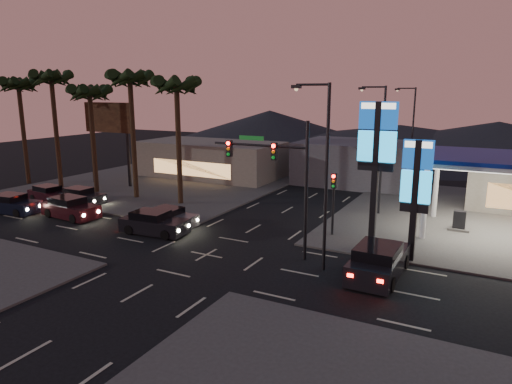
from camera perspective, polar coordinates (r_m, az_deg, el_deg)
The scene contains 28 objects.
ground at distance 27.69m, azimuth -6.22°, elevation -7.81°, with size 140.00×140.00×0.00m, color black.
corner_lot_ne at distance 38.70m, azimuth 28.82°, elevation -3.34°, with size 24.00×24.00×0.12m, color #47443F.
corner_lot_nw at distance 49.33m, azimuth -11.37°, elevation 1.08°, with size 24.00×24.00×0.12m, color #47443F.
pylon_sign_tall at distance 27.86m, azimuth 14.85°, elevation 5.52°, with size 2.20×0.35×9.00m.
pylon_sign_short at distance 26.70m, azimuth 19.38°, elevation 1.17°, with size 1.60×0.35×7.00m.
traffic_signal_mast at distance 26.23m, azimuth 2.80°, elevation 2.94°, with size 6.10×0.39×8.00m.
pedestal_signal at distance 30.63m, azimuth 9.66°, elevation -0.24°, with size 0.32×0.39×4.30m.
streetlight_near at distance 24.13m, azimuth 8.38°, elevation 3.17°, with size 2.14×0.25×10.00m.
streetlight_mid at distance 36.55m, azimuth 15.21°, elevation 5.97°, with size 2.14×0.25×10.00m.
streetlight_far at distance 50.26m, azimuth 18.77°, elevation 7.39°, with size 2.14×0.25×10.00m.
palm_a at distance 38.97m, azimuth -9.88°, elevation 12.06°, with size 4.41×4.41×10.86m.
palm_b at distance 42.19m, azimuth -15.45°, elevation 12.56°, with size 4.41×4.41×11.46m.
palm_c at distance 45.73m, azimuth -20.05°, elevation 10.85°, with size 4.41×4.41×10.26m.
palm_d at distance 49.52m, azimuth -24.17°, elevation 12.06°, with size 4.41×4.41×11.66m.
palm_e at distance 53.51m, azimuth -27.51°, elevation 11.11°, with size 4.41×4.41×11.06m.
billboard at distance 49.33m, azimuth -18.01°, elevation 8.08°, with size 6.00×0.30×8.50m.
building_far_west at distance 52.61m, azimuth -5.65°, elevation 4.11°, with size 16.00×8.00×4.00m, color #726B5B.
building_far_mid at distance 49.69m, azimuth 12.65°, elevation 3.61°, with size 12.00×9.00×4.40m, color #4C4C51.
hill_left at distance 90.86m, azimuth 1.73°, elevation 8.27°, with size 40.00×40.00×6.00m, color black.
hill_right at distance 81.81m, azimuth 27.96°, elevation 6.03°, with size 50.00×50.00×5.00m, color black.
hill_center at distance 83.14m, azimuth 17.52°, elevation 6.63°, with size 60.00×60.00×4.00m, color black.
car_lane_a_front at distance 32.13m, azimuth -12.66°, elevation -3.83°, with size 4.88×2.32×1.55m.
car_lane_a_mid at distance 38.13m, azimuth -22.20°, elevation -1.87°, with size 5.05×2.42×1.60m.
car_lane_a_rear at distance 41.60m, azimuth -28.23°, elevation -1.36°, with size 4.80×2.38×1.52m.
car_lane_b_front at distance 33.85m, azimuth -10.63°, elevation -3.10°, with size 4.10×1.86×1.32m.
car_lane_b_mid at distance 42.40m, azimuth -21.06°, elevation -0.52°, with size 4.39×1.91×1.42m.
car_lane_b_rear at distance 44.53m, azimuth -24.42°, elevation -0.23°, with size 4.42×2.20×1.40m.
suv_station at distance 25.06m, azimuth 15.07°, elevation -8.38°, with size 2.43×5.40×1.78m.
Camera 1 is at (14.62, -21.50, 9.53)m, focal length 32.00 mm.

